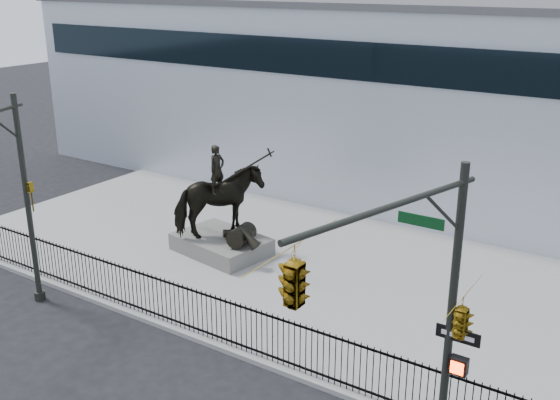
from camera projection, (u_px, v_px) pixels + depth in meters
The scene contains 8 objects.
ground at pixel (195, 367), 18.32m from camera, with size 120.00×120.00×0.00m, color black.
plaza at pixel (321, 274), 23.81m from camera, with size 30.00×12.00×0.15m, color #969693.
building at pixel (453, 100), 32.62m from camera, with size 44.00×14.00×9.00m, color #B1B9C1.
picket_fence at pixel (222, 320), 19.01m from camera, with size 22.10×0.10×1.50m.
statue_plinth at pixel (221, 244), 25.42m from camera, with size 3.50×2.41×0.66m, color #605D57.
equestrian_statue at pixel (221, 203), 24.83m from camera, with size 4.44×3.11×3.81m.
traffic_signal_left at pixel (7, 194), 20.03m from camera, with size 1.52×4.84×7.00m.
traffic_signal_right at pixel (386, 300), 11.78m from camera, with size 2.17×6.86×7.00m.
Camera 1 is at (10.70, -11.85, 10.40)m, focal length 42.00 mm.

